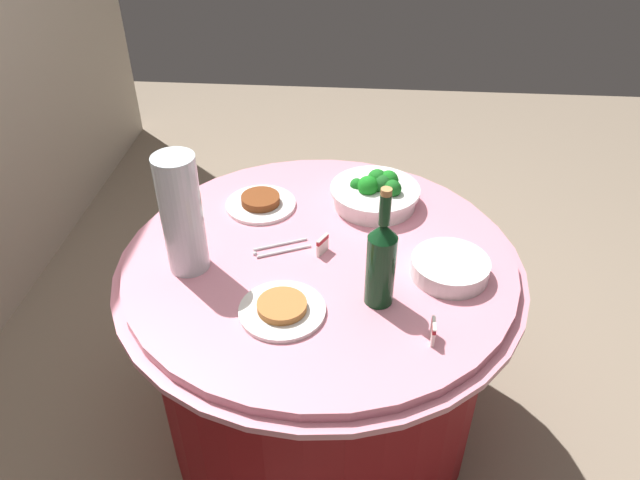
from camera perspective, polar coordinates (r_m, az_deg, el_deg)
name	(u,v)px	position (r m, az deg, el deg)	size (l,w,h in m)	color
ground_plane	(320,418)	(2.24, 0.00, -16.42)	(6.00, 6.00, 0.00)	gray
buffet_table	(320,344)	(1.96, 0.00, -9.80)	(1.16, 1.16, 0.74)	maroon
broccoli_bowl	(376,193)	(1.91, 5.25, 4.46)	(0.28, 0.28, 0.11)	white
plate_stack	(450,268)	(1.66, 12.13, -2.55)	(0.21, 0.21, 0.05)	white
wine_bottle	(381,261)	(1.49, 5.77, -1.98)	(0.07, 0.07, 0.34)	#0F391A
decorative_fruit_vase	(183,221)	(1.62, -12.78, 1.71)	(0.11, 0.11, 0.34)	silver
serving_tongs	(280,248)	(1.73, -3.82, -0.79)	(0.11, 0.16, 0.01)	silver
food_plate_stir_fry	(261,203)	(1.92, -5.60, 3.53)	(0.22, 0.22, 0.04)	white
food_plate_peanuts	(282,309)	(1.53, -3.59, -6.48)	(0.22, 0.22, 0.03)	white
label_placard_front	(433,330)	(1.47, 10.61, -8.35)	(0.05, 0.01, 0.05)	white
label_placard_mid	(323,244)	(1.70, 0.24, -0.40)	(0.05, 0.03, 0.05)	white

